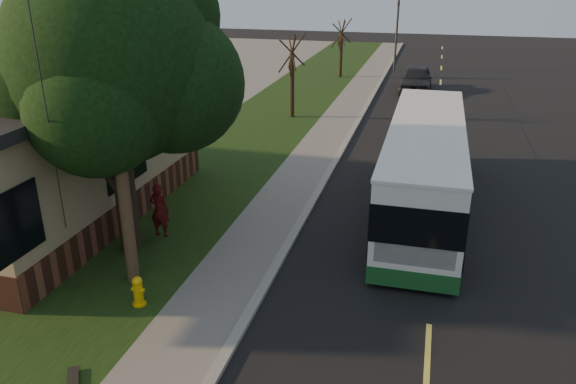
% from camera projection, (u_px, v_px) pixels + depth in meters
% --- Properties ---
extents(ground, '(120.00, 120.00, 0.00)m').
position_uv_depth(ground, '(245.00, 323.00, 12.57)').
color(ground, black).
rests_on(ground, ground).
extents(road, '(8.00, 80.00, 0.01)m').
position_uv_depth(road, '(436.00, 184.00, 20.59)').
color(road, black).
rests_on(road, ground).
extents(curb, '(0.25, 80.00, 0.12)m').
position_uv_depth(curb, '(329.00, 173.00, 21.51)').
color(curb, gray).
rests_on(curb, ground).
extents(sidewalk, '(2.00, 80.00, 0.08)m').
position_uv_depth(sidewalk, '(303.00, 171.00, 21.76)').
color(sidewalk, slate).
rests_on(sidewalk, ground).
extents(grass_verge, '(5.00, 80.00, 0.07)m').
position_uv_depth(grass_verge, '(219.00, 164.00, 22.58)').
color(grass_verge, black).
rests_on(grass_verge, ground).
extents(building_lot, '(15.00, 80.00, 0.04)m').
position_uv_depth(building_lot, '(8.00, 146.00, 24.93)').
color(building_lot, slate).
rests_on(building_lot, ground).
extents(fire_hydrant, '(0.32, 0.32, 0.74)m').
position_uv_depth(fire_hydrant, '(138.00, 291.00, 13.01)').
color(fire_hydrant, yellow).
rests_on(fire_hydrant, grass_verge).
extents(utility_pole, '(2.86, 3.21, 9.07)m').
position_uv_depth(utility_pole, '(113.00, 102.00, 12.50)').
color(utility_pole, '#473321').
rests_on(utility_pole, ground).
extents(leafy_tree, '(6.30, 6.00, 7.80)m').
position_uv_depth(leafy_tree, '(115.00, 64.00, 13.99)').
color(leafy_tree, black).
rests_on(leafy_tree, grass_verge).
extents(bare_tree_near, '(1.38, 1.21, 4.31)m').
position_uv_depth(bare_tree_near, '(292.00, 77.00, 28.73)').
color(bare_tree_near, black).
rests_on(bare_tree_near, grass_verge).
extents(bare_tree_far, '(1.38, 1.21, 4.03)m').
position_uv_depth(bare_tree_far, '(341.00, 49.00, 39.43)').
color(bare_tree_far, black).
rests_on(bare_tree_far, grass_verge).
extents(traffic_signal, '(0.18, 0.22, 5.50)m').
position_uv_depth(traffic_signal, '(397.00, 28.00, 41.76)').
color(traffic_signal, '#2D2D30').
rests_on(traffic_signal, ground).
extents(transit_bus, '(2.46, 10.65, 2.89)m').
position_uv_depth(transit_bus, '(424.00, 166.00, 17.82)').
color(transit_bus, silver).
rests_on(transit_bus, ground).
extents(skateboarder, '(0.60, 0.40, 1.62)m').
position_uv_depth(skateboarder, '(159.00, 210.00, 16.22)').
color(skateboarder, '#4D0F0F').
rests_on(skateboarder, grass_verge).
extents(skateboard_main, '(0.63, 0.84, 0.08)m').
position_uv_depth(skateboard_main, '(73.00, 381.00, 10.63)').
color(skateboard_main, black).
rests_on(skateboard_main, grass_verge).
extents(distant_car, '(1.92, 4.72, 1.61)m').
position_uv_depth(distant_car, '(416.00, 79.00, 35.48)').
color(distant_car, black).
rests_on(distant_car, ground).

